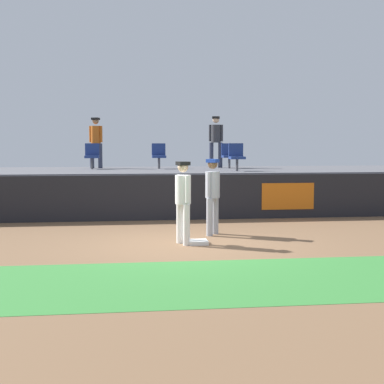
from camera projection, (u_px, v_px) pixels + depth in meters
name	position (u px, v px, depth m)	size (l,w,h in m)	color
ground_plane	(187.00, 245.00, 11.13)	(60.00, 60.00, 0.00)	brown
grass_foreground_strip	(209.00, 281.00, 8.20)	(18.00, 2.80, 0.01)	#388438
first_base	(198.00, 242.00, 11.22)	(0.40, 0.40, 0.08)	white
player_fielder_home	(183.00, 197.00, 11.14)	(0.42, 0.56, 1.72)	white
player_runner_visitor	(213.00, 191.00, 12.28)	(0.46, 0.46, 1.73)	#9EA3AD
field_wall	(172.00, 197.00, 14.83)	(18.00, 0.26, 1.24)	black
bleacher_platform	(164.00, 189.00, 17.37)	(18.00, 4.80, 1.26)	#59595E
seat_back_right	(229.00, 154.00, 18.21)	(0.47, 0.44, 0.84)	#4C4C51
seat_back_center	(159.00, 154.00, 17.92)	(0.46, 0.44, 0.84)	#4C4C51
seat_back_left	(92.00, 155.00, 17.65)	(0.46, 0.44, 0.84)	#4C4C51
seat_front_right	(237.00, 155.00, 16.42)	(0.45, 0.44, 0.84)	#4C4C51
spectator_hooded	(216.00, 138.00, 18.70)	(0.48, 0.41, 1.77)	#33384C
spectator_capped	(96.00, 139.00, 18.27)	(0.45, 0.42, 1.70)	#33384C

